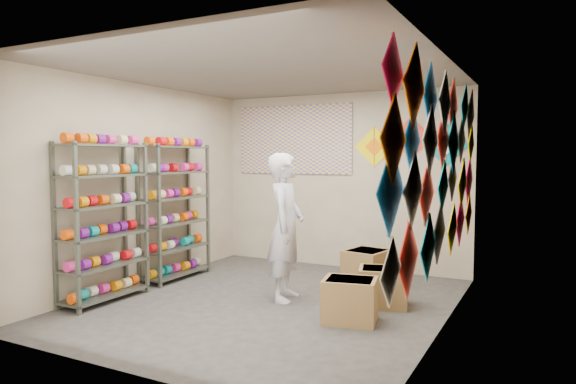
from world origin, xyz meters
The scene contains 12 objects.
ground centered at (0.00, 0.00, 0.00)m, with size 4.50×4.50×0.00m, color #302D2A.
room_walls centered at (0.00, 0.00, 1.64)m, with size 4.50×4.50×4.50m.
shelf_rack_front centered at (-1.78, -0.85, 0.95)m, with size 0.40×1.10×1.90m, color #4C5147.
shelf_rack_back centered at (-1.78, 0.45, 0.95)m, with size 0.40×1.10×1.90m, color #4C5147.
string_spools centered at (-1.78, -0.20, 1.05)m, with size 0.12×2.36×0.12m.
kite_wall_display centered at (1.98, 0.00, 1.64)m, with size 0.06×4.26×2.00m.
back_wall_kites centered at (1.08, 2.24, 1.92)m, with size 1.66×0.02×0.74m.
poster centered at (-0.80, 2.23, 2.00)m, with size 2.00×0.01×1.10m, color #644EA9.
shopkeeper centered at (0.12, 0.21, 0.89)m, with size 0.56×0.73×1.77m, color silver.
carton_a centered at (1.10, -0.22, 0.23)m, with size 0.55×0.45×0.45m, color olive.
carton_b centered at (1.24, 0.49, 0.22)m, with size 0.54×0.44×0.44m, color olive.
carton_c centered at (0.76, 1.31, 0.24)m, with size 0.50×0.55×0.48m, color olive.
Camera 1 is at (2.96, -5.20, 1.73)m, focal length 32.00 mm.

